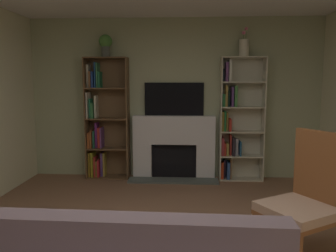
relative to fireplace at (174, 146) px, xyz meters
name	(u,v)px	position (x,y,z in m)	size (l,w,h in m)	color
wall_back_accent	(174,99)	(0.00, 0.13, 0.78)	(4.93, 0.06, 2.65)	#AAB189
fireplace	(174,146)	(0.00, 0.00, 0.00)	(1.46, 0.49, 1.05)	white
tv	(174,99)	(0.00, 0.07, 0.78)	(0.98, 0.06, 0.55)	black
bookshelf_left	(103,123)	(-1.19, 0.00, 0.39)	(0.71, 0.29, 2.00)	brown
bookshelf_right	(236,121)	(1.02, 0.00, 0.42)	(0.71, 0.28, 2.00)	beige
potted_plant	(106,44)	(-1.11, -0.05, 1.67)	(0.21, 0.21, 0.36)	#4E554E
vase_with_flowers	(244,47)	(1.11, -0.05, 1.61)	(0.15, 0.15, 0.46)	beige
armchair	(307,198)	(1.32, -2.54, 0.02)	(0.82, 0.81, 1.16)	brown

